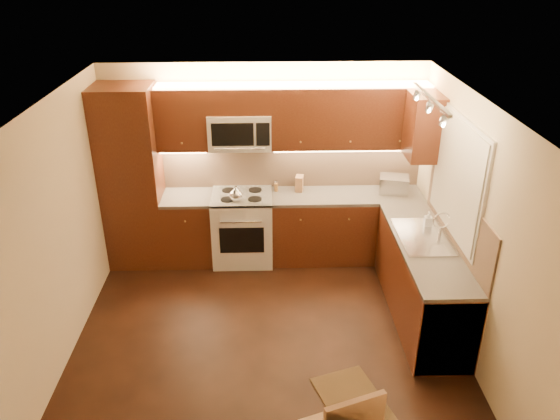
{
  "coord_description": "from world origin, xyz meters",
  "views": [
    {
      "loc": [
        -0.0,
        -4.57,
        3.74
      ],
      "look_at": [
        0.15,
        0.55,
        1.25
      ],
      "focal_mm": 34.94,
      "sensor_mm": 36.0,
      "label": 1
    }
  ],
  "objects_px": {
    "stove": "(243,227)",
    "kettle": "(236,193)",
    "sink": "(424,231)",
    "soap_bottle": "(428,219)",
    "toaster_oven": "(394,184)",
    "knife_block": "(299,183)",
    "microwave": "(240,130)"
  },
  "relations": [
    {
      "from": "stove",
      "to": "kettle",
      "type": "relative_size",
      "value": 4.66
    },
    {
      "from": "sink",
      "to": "soap_bottle",
      "type": "height_order",
      "value": "soap_bottle"
    },
    {
      "from": "kettle",
      "to": "soap_bottle",
      "type": "relative_size",
      "value": 1.07
    },
    {
      "from": "toaster_oven",
      "to": "knife_block",
      "type": "height_order",
      "value": "toaster_oven"
    },
    {
      "from": "stove",
      "to": "toaster_oven",
      "type": "relative_size",
      "value": 2.56
    },
    {
      "from": "microwave",
      "to": "sink",
      "type": "xyz_separation_m",
      "value": [
        2.0,
        -1.26,
        -0.74
      ]
    },
    {
      "from": "sink",
      "to": "knife_block",
      "type": "distance_m",
      "value": 1.8
    },
    {
      "from": "microwave",
      "to": "sink",
      "type": "relative_size",
      "value": 0.88
    },
    {
      "from": "microwave",
      "to": "kettle",
      "type": "xyz_separation_m",
      "value": [
        -0.06,
        -0.3,
        -0.7
      ]
    },
    {
      "from": "sink",
      "to": "kettle",
      "type": "height_order",
      "value": "kettle"
    },
    {
      "from": "sink",
      "to": "microwave",
      "type": "bearing_deg",
      "value": 147.79
    },
    {
      "from": "sink",
      "to": "toaster_oven",
      "type": "bearing_deg",
      "value": 93.09
    },
    {
      "from": "microwave",
      "to": "toaster_oven",
      "type": "height_order",
      "value": "microwave"
    },
    {
      "from": "kettle",
      "to": "toaster_oven",
      "type": "relative_size",
      "value": 0.55
    },
    {
      "from": "toaster_oven",
      "to": "soap_bottle",
      "type": "distance_m",
      "value": 0.97
    },
    {
      "from": "microwave",
      "to": "soap_bottle",
      "type": "distance_m",
      "value": 2.45
    },
    {
      "from": "toaster_oven",
      "to": "soap_bottle",
      "type": "xyz_separation_m",
      "value": [
        0.18,
        -0.95,
        -0.02
      ]
    },
    {
      "from": "stove",
      "to": "kettle",
      "type": "bearing_deg",
      "value": -110.1
    },
    {
      "from": "stove",
      "to": "sink",
      "type": "height_order",
      "value": "sink"
    },
    {
      "from": "knife_block",
      "to": "soap_bottle",
      "type": "relative_size",
      "value": 1.09
    },
    {
      "from": "sink",
      "to": "stove",
      "type": "bearing_deg",
      "value": 150.64
    },
    {
      "from": "microwave",
      "to": "toaster_oven",
      "type": "distance_m",
      "value": 2.06
    },
    {
      "from": "stove",
      "to": "knife_block",
      "type": "relative_size",
      "value": 4.58
    },
    {
      "from": "sink",
      "to": "toaster_oven",
      "type": "height_order",
      "value": "toaster_oven"
    },
    {
      "from": "microwave",
      "to": "kettle",
      "type": "distance_m",
      "value": 0.77
    },
    {
      "from": "microwave",
      "to": "sink",
      "type": "distance_m",
      "value": 2.48
    },
    {
      "from": "kettle",
      "to": "knife_block",
      "type": "distance_m",
      "value": 0.86
    },
    {
      "from": "microwave",
      "to": "toaster_oven",
      "type": "xyz_separation_m",
      "value": [
        1.94,
        -0.06,
        -0.71
      ]
    },
    {
      "from": "stove",
      "to": "sink",
      "type": "relative_size",
      "value": 1.07
    },
    {
      "from": "toaster_oven",
      "to": "soap_bottle",
      "type": "bearing_deg",
      "value": -67.85
    },
    {
      "from": "stove",
      "to": "microwave",
      "type": "bearing_deg",
      "value": 90.0
    },
    {
      "from": "stove",
      "to": "microwave",
      "type": "height_order",
      "value": "microwave"
    }
  ]
}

